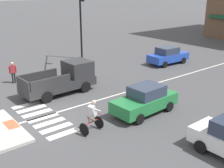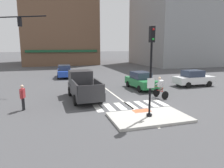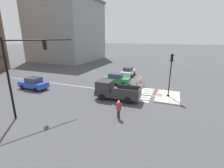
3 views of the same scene
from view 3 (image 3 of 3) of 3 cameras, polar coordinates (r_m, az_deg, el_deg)
name	(u,v)px [view 3 (image 3 of 3)]	position (r m, az deg, el deg)	size (l,w,h in m)	color
ground_plane	(147,95)	(20.80, 12.07, -3.64)	(300.00, 300.00, 0.00)	#474749
traffic_island	(168,97)	(20.56, 19.04, -4.22)	(4.45, 2.70, 0.15)	#B2AFA8
tactile_pad_front	(159,95)	(20.58, 16.30, -3.72)	(1.10, 0.60, 0.01)	#DB5B38
signal_pole	(171,72)	(19.74, 19.88, 4.13)	(0.44, 0.38, 4.96)	black
crosswalk_stripe_a	(141,101)	(18.68, 9.99, -5.85)	(0.44, 1.80, 0.01)	silver
crosswalk_stripe_b	(142,98)	(19.39, 10.48, -5.03)	(0.44, 1.80, 0.01)	silver
crosswalk_stripe_c	(143,96)	(20.12, 10.94, -4.26)	(0.44, 1.80, 0.01)	silver
crosswalk_stripe_d	(145,94)	(20.84, 11.36, -3.55)	(0.44, 1.80, 0.01)	silver
crosswalk_stripe_e	(146,92)	(21.57, 11.75, -2.89)	(0.44, 1.80, 0.01)	silver
crosswalk_stripe_f	(147,91)	(22.31, 12.12, -2.27)	(0.44, 1.80, 0.01)	silver
crosswalk_stripe_g	(148,89)	(23.04, 12.46, -1.69)	(0.44, 1.80, 0.01)	silver
lane_centre_line	(78,86)	(24.25, -11.91, -0.75)	(0.14, 28.00, 0.01)	silver
traffic_light_mast	(22,66)	(15.86, -29.01, 5.64)	(5.25, 2.91, 6.93)	black
building_corner_left	(67,30)	(53.02, -15.46, 17.69)	(18.43, 17.38, 17.47)	gray
car_green_eastbound_mid	(116,79)	(24.71, 1.41, 1.87)	(1.98, 4.17, 1.64)	#237A3D
car_blue_westbound_distant	(33,83)	(24.75, -25.85, 0.23)	(1.99, 4.18, 1.64)	#2347B7
car_white_cross_right	(128,72)	(30.02, 5.74, 4.39)	(4.12, 1.88, 1.64)	white
pickup_truck_charcoal_westbound_near	(114,91)	(18.69, 0.66, -2.40)	(2.18, 5.15, 2.08)	#2D2D30
cyclist	(140,81)	(23.68, 9.80, 1.14)	(0.83, 1.19, 1.68)	black
pedestrian_at_curb_left	(119,108)	(14.35, 2.33, -8.37)	(0.31, 0.53, 1.67)	black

